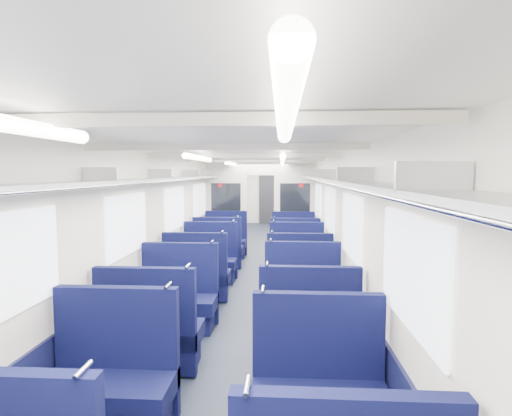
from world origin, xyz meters
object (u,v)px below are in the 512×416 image
object	(u,v)px
seat_12	(197,278)
seat_14	(210,262)
seat_19	(293,244)
seat_8	(150,336)
seat_6	(112,385)
seat_9	(308,335)
seat_18	(225,243)
seat_7	(319,396)
seat_15	(297,263)
seat_17	(295,253)
end_door	(268,199)
seat_10	(178,302)
seat_13	(299,279)
seat_11	(303,299)
seat_16	(218,252)
bulkhead	(260,205)

from	to	relation	value
seat_12	seat_14	xyz separation A→B (m)	(0.00, 1.18, 0.00)
seat_12	seat_19	size ratio (longest dim) A/B	1.00
seat_8	seat_19	bearing A→B (deg)	73.94
seat_6	seat_9	world-z (taller)	same
seat_12	seat_9	bearing A→B (deg)	-53.65
seat_8	seat_18	bearing A→B (deg)	90.00
seat_19	seat_7	bearing A→B (deg)	-90.00
seat_7	seat_14	world-z (taller)	same
seat_6	seat_15	world-z (taller)	same
seat_7	seat_8	distance (m)	1.97
seat_9	seat_17	world-z (taller)	same
end_door	seat_7	distance (m)	13.83
seat_10	seat_13	world-z (taller)	same
seat_14	seat_9	bearing A→B (deg)	-64.21
seat_9	seat_14	xyz separation A→B (m)	(-1.66, 3.44, 0.00)
seat_14	seat_17	bearing A→B (deg)	31.68
seat_11	seat_14	bearing A→B (deg)	126.81
seat_9	seat_16	xyz separation A→B (m)	(-1.66, 4.52, 0.00)
end_door	seat_10	world-z (taller)	end_door
seat_13	seat_19	xyz separation A→B (m)	(0.00, 3.31, 0.00)
end_door	seat_19	world-z (taller)	end_door
seat_11	seat_19	size ratio (longest dim) A/B	1.00
seat_13	seat_15	bearing A→B (deg)	90.00
bulkhead	seat_6	size ratio (longest dim) A/B	2.42
seat_17	end_door	bearing A→B (deg)	95.84
seat_6	seat_8	distance (m)	1.00
seat_13	seat_14	world-z (taller)	same
seat_6	seat_11	world-z (taller)	same
seat_8	seat_15	bearing A→B (deg)	65.32
seat_7	seat_14	xyz separation A→B (m)	(-1.66, 4.65, 0.00)
seat_6	seat_7	distance (m)	1.66
seat_16	seat_18	distance (m)	1.17
seat_12	seat_15	xyz separation A→B (m)	(1.66, 1.20, 0.00)
seat_6	seat_14	bearing A→B (deg)	90.00
end_door	seat_16	world-z (taller)	end_door
seat_10	seat_11	bearing A→B (deg)	6.66
bulkhead	seat_15	xyz separation A→B (m)	(0.83, -2.73, -0.88)
seat_12	seat_18	bearing A→B (deg)	90.00
seat_16	end_door	bearing A→B (deg)	84.12
seat_6	seat_18	distance (m)	6.83
seat_6	seat_12	distance (m)	3.40
seat_12	seat_13	xyz separation A→B (m)	(1.66, 0.05, 0.00)
seat_15	seat_17	size ratio (longest dim) A/B	1.00
seat_7	seat_12	bearing A→B (deg)	115.57
seat_16	bulkhead	bearing A→B (deg)	63.65
seat_11	seat_9	bearing A→B (deg)	-90.00
seat_17	seat_18	world-z (taller)	same
seat_8	seat_16	bearing A→B (deg)	90.00
seat_14	seat_15	bearing A→B (deg)	0.86
end_door	seat_7	world-z (taller)	end_door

